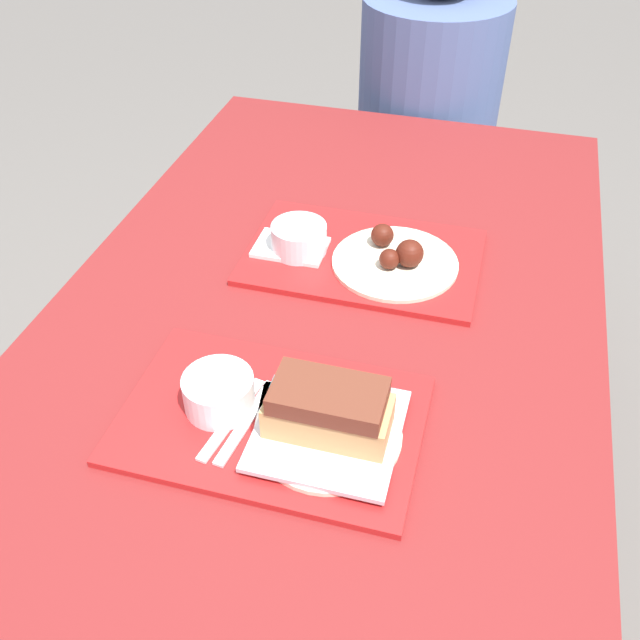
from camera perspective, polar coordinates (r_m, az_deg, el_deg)
name	(u,v)px	position (r m, az deg, el deg)	size (l,w,h in m)	color
ground_plane	(318,557)	(1.77, -0.18, -18.46)	(12.00, 12.00, 0.00)	#605B56
picnic_table	(317,361)	(1.26, -0.25, -3.31)	(0.95, 1.72, 0.72)	maroon
picnic_bench_far	(410,183)	(2.27, 7.24, 10.79)	(0.90, 0.28, 0.48)	maroon
tray_near	(272,420)	(1.05, -3.90, -7.97)	(0.44, 0.29, 0.01)	red
tray_far	(363,257)	(1.36, 3.45, 5.04)	(0.44, 0.29, 0.01)	red
bowl_coleslaw_near	(219,391)	(1.05, -8.11, -5.64)	(0.10, 0.10, 0.06)	silver
brisket_sandwich_plate	(328,418)	(1.00, 0.68, -7.83)	(0.21, 0.21, 0.10)	beige
plastic_fork_near	(246,422)	(1.04, -5.94, -8.09)	(0.04, 0.17, 0.00)	white
plastic_knife_near	(260,425)	(1.04, -4.79, -8.35)	(0.04, 0.17, 0.00)	white
plastic_spoon_near	(232,419)	(1.05, -7.08, -7.84)	(0.04, 0.17, 0.00)	white
condiment_packet	(283,384)	(1.09, -2.99, -5.17)	(0.04, 0.03, 0.01)	teal
bowl_coleslaw_far	(299,237)	(1.35, -1.69, 6.67)	(0.10, 0.10, 0.06)	silver
wings_plate_far	(396,257)	(1.33, 6.08, 5.01)	(0.23, 0.23, 0.06)	beige
napkin_far	(291,247)	(1.37, -2.37, 5.84)	(0.14, 0.09, 0.01)	white
person_seated_across	(431,74)	(2.11, 8.88, 18.88)	(0.40, 0.40, 0.68)	#4C6093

